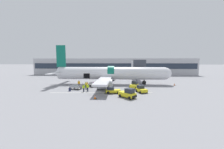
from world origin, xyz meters
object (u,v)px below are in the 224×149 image
airplane (109,74)px  ground_crew_supervisor (88,87)px  ground_crew_driver (86,85)px  ground_crew_helper (84,88)px  ground_crew_loader_a (79,83)px  suitcase_on_tarmac_upright (70,90)px  baggage_cart_loading (76,87)px  baggage_tug_mid (112,90)px  baggage_tug_spare (134,85)px  baggage_tug_rear (128,94)px  baggage_cart_queued (94,84)px  baggage_tug_lead (141,89)px  ground_crew_loader_b (87,85)px

airplane → ground_crew_supervisor: airplane is taller
ground_crew_driver → ground_crew_helper: size_ratio=1.02×
ground_crew_loader_a → suitcase_on_tarmac_upright: 5.07m
airplane → baggage_cart_loading: bearing=-133.7°
baggage_tug_mid → baggage_tug_spare: 7.55m
airplane → suitcase_on_tarmac_upright: size_ratio=40.94×
baggage_tug_rear → ground_crew_supervisor: (-8.53, 5.02, 0.13)m
baggage_tug_rear → ground_crew_driver: bearing=140.0°
baggage_cart_queued → suitcase_on_tarmac_upright: baggage_cart_queued is taller
baggage_cart_loading → ground_crew_loader_a: (-0.21, 2.85, 0.44)m
baggage_tug_mid → ground_crew_supervisor: bearing=163.1°
baggage_tug_lead → baggage_cart_queued: 12.64m
ground_crew_loader_a → ground_crew_loader_b: 3.57m
baggage_cart_queued → baggage_tug_mid: bearing=-54.7°
ground_crew_driver → baggage_tug_lead: bearing=-16.0°
baggage_tug_mid → ground_crew_supervisor: (-5.54, 1.68, 0.30)m
ground_crew_loader_a → ground_crew_helper: 5.85m
ground_crew_loader_b → suitcase_on_tarmac_upright: size_ratio=2.08×
airplane → baggage_cart_loading: (-7.28, -7.63, -2.52)m
ground_crew_loader_a → ground_crew_supervisor: ground_crew_loader_a is taller
baggage_tug_rear → suitcase_on_tarmac_upright: 13.38m
ground_crew_loader_b → ground_crew_driver: 0.91m
ground_crew_supervisor → ground_crew_helper: size_ratio=1.07×
ground_crew_loader_a → suitcase_on_tarmac_upright: (-0.58, -5.01, -0.56)m
baggage_tug_lead → ground_crew_supervisor: bearing=177.4°
baggage_tug_rear → airplane: bearing=106.9°
baggage_cart_queued → ground_crew_helper: bearing=-102.2°
airplane → baggage_tug_lead: bearing=-53.2°
baggage_tug_rear → ground_crew_driver: baggage_tug_rear is taller
baggage_tug_mid → ground_crew_helper: size_ratio=2.10×
baggage_tug_lead → suitcase_on_tarmac_upright: size_ratio=3.52×
baggage_cart_queued → ground_crew_driver: (-1.71, -2.29, 0.27)m
baggage_tug_mid → baggage_cart_loading: bearing=157.7°
baggage_cart_loading → ground_crew_helper: ground_crew_helper is taller
baggage_tug_mid → baggage_cart_queued: baggage_tug_mid is taller
airplane → ground_crew_helper: (-4.89, -10.02, -2.17)m
baggage_tug_spare → ground_crew_driver: (-11.81, -0.77, 0.12)m
ground_crew_driver → ground_crew_helper: 3.65m
ground_crew_loader_a → baggage_cart_loading: bearing=-85.8°
baggage_tug_lead → suitcase_on_tarmac_upright: bearing=179.0°
airplane → baggage_tug_lead: size_ratio=11.62×
airplane → suitcase_on_tarmac_upright: bearing=-129.5°
baggage_tug_rear → ground_crew_helper: (-9.31, 4.54, 0.08)m
baggage_tug_lead → baggage_cart_loading: baggage_tug_lead is taller
ground_crew_helper → ground_crew_loader_a: bearing=116.5°
baggage_tug_mid → suitcase_on_tarmac_upright: size_ratio=3.98×
baggage_cart_loading → baggage_cart_queued: size_ratio=1.04×
ground_crew_supervisor → suitcase_on_tarmac_upright: bearing=-176.3°
baggage_tug_mid → ground_crew_loader_a: 11.00m
baggage_tug_rear → baggage_cart_queued: bearing=127.5°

